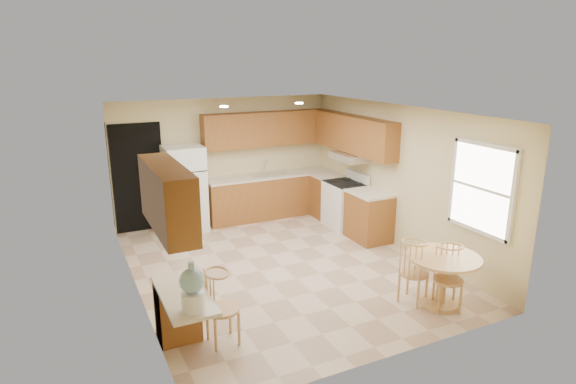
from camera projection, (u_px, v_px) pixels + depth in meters
name	position (u px, v px, depth m)	size (l,w,h in m)	color
floor	(282.00, 266.00, 7.81)	(5.50, 5.50, 0.00)	#C8AD91
ceiling	(282.00, 111.00, 7.14)	(4.50, 5.50, 0.02)	white
wall_back	(225.00, 160.00, 9.86)	(4.50, 0.02, 2.50)	beige
wall_front	(392.00, 255.00, 5.09)	(4.50, 0.02, 2.50)	beige
wall_left	(132.00, 212.00, 6.53)	(0.02, 5.50, 2.50)	beige
wall_right	(398.00, 177.00, 8.42)	(0.02, 5.50, 2.50)	beige
doorway	(138.00, 178.00, 9.16)	(0.90, 0.02, 2.10)	black
base_cab_back	(271.00, 196.00, 10.18)	(2.75, 0.60, 0.87)	brown
counter_back	(270.00, 175.00, 10.06)	(2.75, 0.63, 0.04)	beige
base_cab_right_a	(329.00, 197.00, 10.12)	(0.60, 0.59, 0.87)	brown
counter_right_a	(329.00, 176.00, 10.00)	(0.63, 0.59, 0.04)	beige
base_cab_right_b	(369.00, 217.00, 8.86)	(0.60, 0.80, 0.87)	brown
counter_right_b	(370.00, 193.00, 8.73)	(0.63, 0.80, 0.04)	beige
upper_cab_back	(267.00, 129.00, 9.92)	(2.75, 0.33, 0.70)	brown
upper_cab_right	(353.00, 134.00, 9.23)	(0.33, 2.42, 0.70)	brown
upper_cab_left	(167.00, 198.00, 5.05)	(0.33, 1.40, 0.70)	brown
sink	(269.00, 174.00, 10.04)	(0.78, 0.44, 0.01)	silver
range_hood	(350.00, 157.00, 9.29)	(0.50, 0.76, 0.14)	silver
desk_pedestal	(178.00, 311.00, 5.73)	(0.48, 0.42, 0.72)	brown
desk_top	(184.00, 295.00, 5.30)	(0.50, 1.20, 0.04)	beige
window	(482.00, 188.00, 6.74)	(0.06, 1.12, 1.30)	white
can_light_a	(224.00, 107.00, 7.97)	(0.14, 0.14, 0.02)	white
can_light_b	(299.00, 103.00, 8.56)	(0.14, 0.14, 0.02)	white
refrigerator	(185.00, 189.00, 9.27)	(0.73, 0.71, 1.66)	white
stove	(345.00, 204.00, 9.51)	(0.65, 0.76, 1.09)	white
dining_table	(442.00, 273.00, 6.46)	(0.97, 0.97, 0.72)	tan
chair_table_a	(419.00, 267.00, 6.47)	(0.39, 0.51, 0.89)	tan
chair_table_b	(454.00, 274.00, 6.27)	(0.39, 0.45, 0.88)	tan
chair_desk	(224.00, 303.00, 5.51)	(0.40, 0.52, 0.91)	tan
water_crock	(192.00, 289.00, 4.86)	(0.26, 0.26, 0.54)	white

